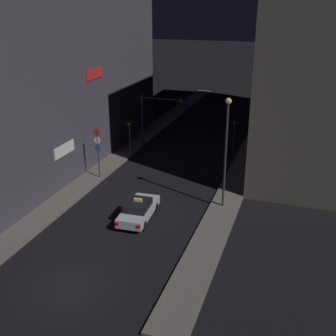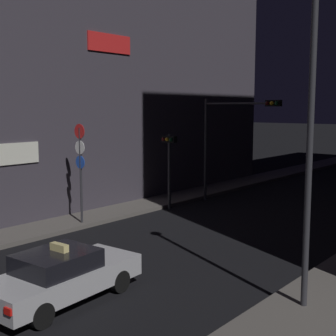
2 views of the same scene
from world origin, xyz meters
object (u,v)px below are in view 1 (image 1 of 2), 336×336
at_px(street_lamp_near_block, 226,141).
at_px(street_lamp_far_block, 254,93).
at_px(sign_pole_left, 98,148).
at_px(taxi, 138,210).
at_px(traffic_light_overhead, 158,112).
at_px(traffic_light_right_kerb, 234,131).
at_px(traffic_light_left_kerb, 130,132).

xyz_separation_m(street_lamp_near_block, street_lamp_far_block, (-0.12, 15.04, 0.36)).
xyz_separation_m(sign_pole_left, street_lamp_far_block, (11.00, 13.12, 2.74)).
xyz_separation_m(taxi, traffic_light_overhead, (-3.54, 13.86, 3.35)).
distance_m(sign_pole_left, street_lamp_near_block, 11.54).
distance_m(traffic_light_overhead, sign_pole_left, 8.76).
bearing_deg(sign_pole_left, traffic_light_right_kerb, 40.85).
relative_size(sign_pole_left, street_lamp_near_block, 0.54).
xyz_separation_m(traffic_light_left_kerb, traffic_light_right_kerb, (9.27, 3.41, 0.01)).
height_order(taxi, traffic_light_right_kerb, traffic_light_right_kerb).
xyz_separation_m(traffic_light_right_kerb, street_lamp_near_block, (1.19, -10.51, 2.43)).
bearing_deg(traffic_light_right_kerb, taxi, -105.96).
height_order(sign_pole_left, street_lamp_near_block, street_lamp_near_block).
bearing_deg(street_lamp_far_block, traffic_light_left_kerb, -142.48).
distance_m(taxi, street_lamp_near_block, 7.76).
bearing_deg(street_lamp_far_block, traffic_light_overhead, -151.08).
bearing_deg(sign_pole_left, taxi, -43.10).
relative_size(sign_pole_left, street_lamp_far_block, 0.50).
bearing_deg(traffic_light_overhead, taxi, -75.67).
bearing_deg(taxi, street_lamp_far_block, 74.68).
height_order(traffic_light_left_kerb, sign_pole_left, sign_pole_left).
bearing_deg(traffic_light_left_kerb, traffic_light_overhead, 61.83).
distance_m(traffic_light_left_kerb, sign_pole_left, 5.22).
height_order(taxi, sign_pole_left, sign_pole_left).
xyz_separation_m(traffic_light_overhead, street_lamp_far_block, (8.64, 4.78, 1.48)).
bearing_deg(street_lamp_far_block, street_lamp_near_block, -89.54).
xyz_separation_m(taxi, sign_pole_left, (-5.90, 5.52, 2.09)).
distance_m(taxi, sign_pole_left, 8.35).
relative_size(taxi, sign_pole_left, 1.05).
bearing_deg(taxi, sign_pole_left, 136.90).
height_order(traffic_light_overhead, street_lamp_near_block, street_lamp_near_block).
bearing_deg(street_lamp_far_block, sign_pole_left, -130.00).
bearing_deg(sign_pole_left, traffic_light_left_kerb, 82.66).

